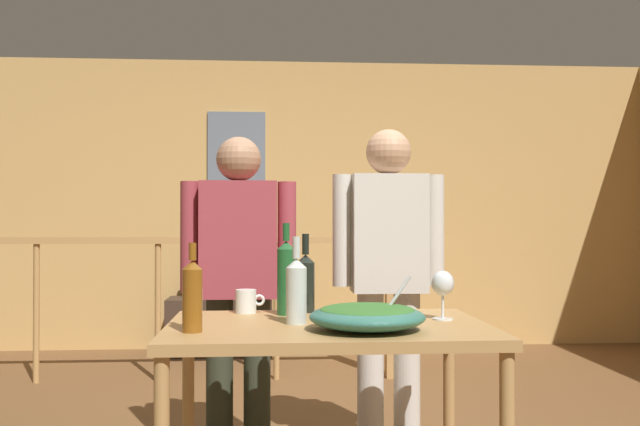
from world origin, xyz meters
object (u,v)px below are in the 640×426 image
at_px(framed_picture, 237,148).
at_px(mug_white, 246,301).
at_px(stair_railing, 237,283).
at_px(flat_screen_tv, 220,269).
at_px(wine_bottle_green, 286,276).
at_px(person_standing_left, 239,271).
at_px(serving_table, 328,345).
at_px(person_standing_right, 389,265).
at_px(wine_bottle_amber, 192,295).
at_px(wine_bottle_clear, 296,289).
at_px(wine_glass, 443,285).
at_px(wine_bottle_dark, 306,281).
at_px(salad_bowl, 367,315).
at_px(tv_console, 220,326).

relative_size(framed_picture, mug_white, 5.33).
bearing_deg(stair_railing, flat_screen_tv, 101.05).
distance_m(framed_picture, wine_bottle_green, 3.73).
distance_m(stair_railing, person_standing_left, 1.78).
relative_size(stair_railing, wine_bottle_green, 9.32).
height_order(serving_table, person_standing_right, person_standing_right).
distance_m(wine_bottle_amber, mug_white, 0.53).
distance_m(wine_bottle_clear, wine_bottle_green, 0.27).
bearing_deg(wine_glass, wine_bottle_green, 162.56).
bearing_deg(wine_bottle_clear, serving_table, 0.07).
relative_size(wine_glass, wine_bottle_dark, 0.58).
xyz_separation_m(flat_screen_tv, serving_table, (0.64, -3.54, -0.05)).
xyz_separation_m(salad_bowl, person_standing_left, (-0.49, 0.96, 0.09)).
height_order(salad_bowl, wine_bottle_green, wine_bottle_green).
bearing_deg(salad_bowl, person_standing_left, 117.05).
xyz_separation_m(stair_railing, person_standing_left, (0.08, -1.77, 0.21)).
relative_size(flat_screen_tv, wine_glass, 2.81).
distance_m(flat_screen_tv, wine_bottle_clear, 3.59).
distance_m(stair_railing, wine_bottle_dark, 2.27).
distance_m(tv_console, wine_glass, 3.73).
bearing_deg(wine_bottle_clear, wine_glass, 7.24).
height_order(flat_screen_tv, salad_bowl, salad_bowl).
relative_size(salad_bowl, person_standing_left, 0.26).
bearing_deg(stair_railing, salad_bowl, -78.13).
xyz_separation_m(framed_picture, flat_screen_tv, (-0.13, -0.32, -1.08)).
bearing_deg(mug_white, wine_bottle_dark, 3.28).
distance_m(wine_bottle_amber, person_standing_right, 1.29).
distance_m(framed_picture, flat_screen_tv, 1.13).
xyz_separation_m(wine_bottle_clear, wine_bottle_amber, (-0.37, -0.17, -0.00)).
bearing_deg(mug_white, flat_screen_tv, 95.78).
bearing_deg(wine_glass, person_standing_left, 138.63).
xyz_separation_m(salad_bowl, wine_bottle_dark, (-0.19, 0.51, 0.08)).
xyz_separation_m(wine_bottle_green, person_standing_left, (-0.22, 0.53, -0.01)).
bearing_deg(framed_picture, tv_console, -113.74).
distance_m(framed_picture, salad_bowl, 4.20).
distance_m(framed_picture, mug_white, 3.68).
distance_m(wine_bottle_clear, wine_bottle_dark, 0.35).
bearing_deg(person_standing_left, wine_bottle_dark, 122.99).
xyz_separation_m(wine_bottle_amber, person_standing_left, (0.12, 0.97, 0.01)).
height_order(wine_glass, person_standing_left, person_standing_left).
distance_m(salad_bowl, wine_bottle_amber, 0.62).
height_order(wine_glass, mug_white, wine_glass).
distance_m(stair_railing, mug_white, 2.25).
relative_size(stair_railing, person_standing_left, 2.25).
xyz_separation_m(mug_white, person_standing_left, (-0.05, 0.47, 0.09)).
bearing_deg(wine_bottle_amber, wine_bottle_green, 52.30).
distance_m(flat_screen_tv, wine_glass, 3.64).
xyz_separation_m(stair_railing, serving_table, (0.45, -2.57, -0.01)).
relative_size(salad_bowl, wine_bottle_green, 1.09).
bearing_deg(salad_bowl, framed_picture, 98.99).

